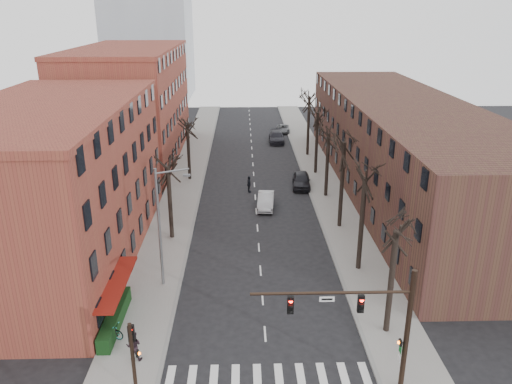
{
  "coord_description": "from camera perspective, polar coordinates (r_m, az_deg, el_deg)",
  "views": [
    {
      "loc": [
        -1.27,
        -22.09,
        19.12
      ],
      "look_at": [
        -0.17,
        18.78,
        4.0
      ],
      "focal_mm": 35.0,
      "sensor_mm": 36.0,
      "label": 1
    }
  ],
  "objects": [
    {
      "name": "parked_car_far",
      "position": [
        82.14,
        3.11,
        7.24
      ],
      "size": [
        2.16,
        4.41,
        1.2
      ],
      "primitive_type": "imported",
      "rotation": [
        0.0,
        0.0,
        -0.04
      ],
      "color": "#595C60",
      "rests_on": "ground"
    },
    {
      "name": "pedestrian_crossing",
      "position": [
        54.75,
        -0.8,
        0.89
      ],
      "size": [
        0.61,
        1.15,
        1.87
      ],
      "primitive_type": "imported",
      "rotation": [
        0.0,
        0.0,
        1.71
      ],
      "color": "black",
      "rests_on": "ground"
    },
    {
      "name": "signal_pole_left",
      "position": [
        27.43,
        -13.9,
        -17.41
      ],
      "size": [
        0.47,
        0.44,
        4.4
      ],
      "color": "black",
      "rests_on": "ground"
    },
    {
      "name": "parked_car_mid",
      "position": [
        75.84,
        2.35,
        6.29
      ],
      "size": [
        2.33,
        5.49,
        1.58
      ],
      "primitive_type": "imported",
      "rotation": [
        0.0,
        0.0,
        -0.02
      ],
      "color": "black",
      "rests_on": "ground"
    },
    {
      "name": "ground",
      "position": [
        29.25,
        1.41,
        -20.54
      ],
      "size": [
        160.0,
        160.0,
        0.0
      ],
      "primitive_type": "plane",
      "color": "black",
      "rests_on": "ground"
    },
    {
      "name": "building_right",
      "position": [
        56.67,
        16.32,
        5.04
      ],
      "size": [
        12.0,
        50.0,
        10.0
      ],
      "primitive_type": "cube",
      "color": "#482D21",
      "rests_on": "ground"
    },
    {
      "name": "building_left_far",
      "position": [
        68.79,
        -14.08,
        9.55
      ],
      "size": [
        12.0,
        28.0,
        14.0
      ],
      "primitive_type": "cube",
      "color": "brown",
      "rests_on": "ground"
    },
    {
      "name": "tree_right_a",
      "position": [
        33.54,
        14.61,
        -15.21
      ],
      "size": [
        5.2,
        5.2,
        10.0
      ],
      "primitive_type": null,
      "color": "black",
      "rests_on": "ground"
    },
    {
      "name": "parked_car_near",
      "position": [
        56.64,
        5.2,
        1.37
      ],
      "size": [
        2.32,
        5.02,
        1.66
      ],
      "primitive_type": "imported",
      "rotation": [
        0.0,
        0.0,
        -0.08
      ],
      "color": "black",
      "rests_on": "ground"
    },
    {
      "name": "silver_sedan",
      "position": [
        50.6,
        1.13,
        -1.0
      ],
      "size": [
        1.98,
        4.67,
        1.5
      ],
      "primitive_type": "imported",
      "rotation": [
        0.0,
        0.0,
        -0.09
      ],
      "color": "#A3A5AA",
      "rests_on": "ground"
    },
    {
      "name": "tree_left_a",
      "position": [
        44.87,
        -9.54,
        -5.23
      ],
      "size": [
        5.2,
        5.2,
        9.5
      ],
      "primitive_type": null,
      "color": "black",
      "rests_on": "ground"
    },
    {
      "name": "awning_left",
      "position": [
        34.94,
        -15.17,
        -13.69
      ],
      "size": [
        1.2,
        7.0,
        0.15
      ],
      "primitive_type": "cube",
      "color": "maroon",
      "rests_on": "ground"
    },
    {
      "name": "streetlight",
      "position": [
        35.53,
        -10.76,
        -3.48
      ],
      "size": [
        2.45,
        0.22,
        9.03
      ],
      "color": "slate",
      "rests_on": "ground"
    },
    {
      "name": "tree_right_b",
      "position": [
        40.08,
        11.57,
        -8.65
      ],
      "size": [
        5.2,
        5.2,
        10.8
      ],
      "primitive_type": null,
      "color": "black",
      "rests_on": "ground"
    },
    {
      "name": "bicycle",
      "position": [
        32.79,
        -16.42,
        -14.92
      ],
      "size": [
        2.06,
        1.32,
        1.02
      ],
      "primitive_type": "imported",
      "rotation": [
        0.0,
        0.0,
        1.21
      ],
      "color": "gray",
      "rests_on": "sidewalk_left"
    },
    {
      "name": "building_left_near",
      "position": [
        42.01,
        -21.98,
        0.57
      ],
      "size": [
        12.0,
        26.0,
        12.0
      ],
      "primitive_type": "cube",
      "color": "brown",
      "rests_on": "ground"
    },
    {
      "name": "tree_right_e",
      "position": [
        61.8,
        6.79,
        2.13
      ],
      "size": [
        5.2,
        5.2,
        10.8
      ],
      "primitive_type": null,
      "color": "black",
      "rests_on": "ground"
    },
    {
      "name": "hedge",
      "position": [
        33.81,
        -15.82,
        -13.7
      ],
      "size": [
        0.8,
        6.0,
        1.0
      ],
      "primitive_type": "cube",
      "color": "#123513",
      "rests_on": "sidewalk_left"
    },
    {
      "name": "tree_right_f",
      "position": [
        69.37,
        5.88,
        4.19
      ],
      "size": [
        5.2,
        5.2,
        11.6
      ],
      "primitive_type": null,
      "color": "black",
      "rests_on": "ground"
    },
    {
      "name": "sidewalk_right",
      "position": [
        60.9,
        7.29,
        1.9
      ],
      "size": [
        4.0,
        90.0,
        0.15
      ],
      "primitive_type": "cube",
      "color": "gray",
      "rests_on": "ground"
    },
    {
      "name": "signal_mast_arm",
      "position": [
        26.59,
        13.8,
        -14.0
      ],
      "size": [
        8.14,
        0.3,
        7.2
      ],
      "color": "black",
      "rests_on": "ground"
    },
    {
      "name": "tree_right_c",
      "position": [
        47.08,
        9.48,
        -3.97
      ],
      "size": [
        5.2,
        5.2,
        11.6
      ],
      "primitive_type": null,
      "color": "black",
      "rests_on": "ground"
    },
    {
      "name": "tree_right_d",
      "position": [
        54.35,
        7.95,
        -0.51
      ],
      "size": [
        5.2,
        5.2,
        10.0
      ],
      "primitive_type": null,
      "color": "black",
      "rests_on": "ground"
    },
    {
      "name": "tree_left_b",
      "position": [
        59.6,
        -7.56,
        1.4
      ],
      "size": [
        5.2,
        5.2,
        9.5
      ],
      "primitive_type": null,
      "color": "black",
      "rests_on": "ground"
    },
    {
      "name": "pedestrian_b",
      "position": [
        30.5,
        -13.81,
        -16.71
      ],
      "size": [
        0.92,
        0.74,
        1.81
      ],
      "primitive_type": "imported",
      "rotation": [
        0.0,
        0.0,
        3.08
      ],
      "color": "black",
      "rests_on": "sidewalk_left"
    },
    {
      "name": "sidewalk_left",
      "position": [
        60.56,
        -7.85,
        1.77
      ],
      "size": [
        4.0,
        90.0,
        0.15
      ],
      "primitive_type": "cube",
      "color": "gray",
      "rests_on": "ground"
    }
  ]
}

